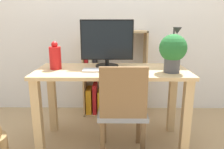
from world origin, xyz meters
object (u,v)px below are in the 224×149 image
(monitor, at_px, (107,42))
(bookshelf, at_px, (103,77))
(vase, at_px, (55,57))
(keyboard, at_px, (102,70))
(chair, at_px, (122,109))
(desk_lamp, at_px, (175,43))
(potted_plant, at_px, (173,51))

(monitor, bearing_deg, bookshelf, 96.56)
(vase, bearing_deg, keyboard, -10.97)
(chair, bearing_deg, desk_lamp, 37.09)
(potted_plant, bearing_deg, desk_lamp, 70.88)
(monitor, height_order, vase, monitor)
(vase, relative_size, chair, 0.30)
(monitor, relative_size, chair, 0.59)
(keyboard, xyz_separation_m, desk_lamp, (0.65, 0.15, 0.22))
(bookshelf, bearing_deg, keyboard, -87.86)
(desk_lamp, height_order, chair, desk_lamp)
(monitor, height_order, desk_lamp, monitor)
(vase, bearing_deg, potted_plant, -6.74)
(keyboard, xyz_separation_m, vase, (-0.42, 0.08, 0.10))
(keyboard, bearing_deg, desk_lamp, 12.77)
(desk_lamp, bearing_deg, bookshelf, 138.78)
(desk_lamp, relative_size, bookshelf, 0.36)
(monitor, bearing_deg, chair, -69.32)
(monitor, relative_size, desk_lamp, 1.32)
(chair, xyz_separation_m, bookshelf, (-0.20, 0.92, 0.02))
(chair, distance_m, bookshelf, 0.94)
(desk_lamp, bearing_deg, vase, -176.49)
(vase, bearing_deg, desk_lamp, 3.51)
(chair, bearing_deg, potted_plant, 21.54)
(chair, bearing_deg, bookshelf, 105.28)
(monitor, bearing_deg, keyboard, -101.40)
(monitor, xyz_separation_m, bookshelf, (-0.06, 0.56, -0.48))
(monitor, distance_m, chair, 0.63)
(monitor, bearing_deg, desk_lamp, -3.22)
(monitor, distance_m, vase, 0.49)
(desk_lamp, xyz_separation_m, potted_plant, (-0.06, -0.19, -0.04))
(monitor, height_order, chair, monitor)
(monitor, height_order, bookshelf, monitor)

